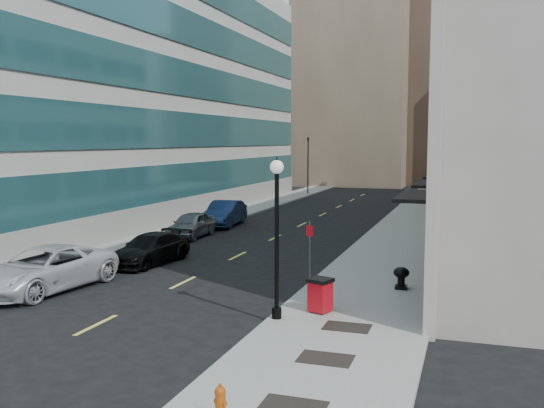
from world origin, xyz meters
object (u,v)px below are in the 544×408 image
Objects in this scene: lamppost at (277,224)px; urn_planter at (401,276)px; traffic_signal at (308,141)px; car_black_pickup at (150,249)px; trash_bin at (320,294)px; sign_post at (310,246)px; car_silver_sedan at (191,225)px; fire_hydrant at (220,403)px; car_white_van at (44,269)px; car_blue_sedan at (225,213)px.

lamppost reaches higher than urn_planter.
car_black_pickup is at bearing -86.45° from traffic_signal.
trash_bin is (9.64, -5.83, 0.06)m from car_black_pickup.
trash_bin is 3.32m from sign_post.
car_silver_sedan is at bearing 108.23° from car_black_pickup.
car_black_pickup reaches higher than trash_bin.
trash_bin is 1.35× the size of urn_planter.
car_silver_sedan reaches higher than fire_hydrant.
sign_post reaches higher than fire_hydrant.
traffic_signal is 1.16× the size of car_white_van.
traffic_signal reaches higher than lamppost.
car_black_pickup is at bearing 84.33° from car_white_van.
car_blue_sedan is (-0.32, 18.56, 0.01)m from car_white_van.
car_blue_sedan is 6.68× the size of fire_hydrant.
car_black_pickup reaches higher than urn_planter.
car_silver_sedan is at bearing 98.18° from car_white_van.
trash_bin is at bearing -74.44° from traffic_signal.
traffic_signal is 29.84m from car_silver_sedan.
trash_bin is (11.24, -18.61, -0.09)m from car_blue_sedan.
car_silver_sedan is 17.54m from trash_bin.
urn_planter is at bearing -2.26° from car_black_pickup.
urn_planter is (2.20, 12.20, 0.14)m from fire_hydrant.
car_silver_sedan is 5.14m from car_blue_sedan.
traffic_signal is at bearing 121.33° from sign_post.
urn_planter is at bearing 57.33° from lamppost.
sign_post is (10.10, -15.68, 0.96)m from car_blue_sedan.
car_white_van is 10.24m from sign_post.
lamppost is at bearing -73.80° from sign_post.
traffic_signal reaches higher than urn_planter.
trash_bin is (11.24, -13.47, -0.00)m from car_silver_sedan.
urn_planter is at bearing 34.62° from sign_post.
car_silver_sedan is (-1.60, 7.64, 0.06)m from car_black_pickup.
trash_bin is 0.22× the size of lamppost.
traffic_signal is 1.36× the size of lamppost.
lamppost reaches higher than car_silver_sedan.
trash_bin is 2.88m from lamppost.
sign_post is 3.11× the size of urn_planter.
car_white_van is 10.12m from lamppost.
car_black_pickup is at bearing -80.15° from car_silver_sedan.
lamppost reaches higher than sign_post.
car_blue_sedan is 1.97× the size of sign_post.
car_blue_sedan reaches higher than trash_bin.
car_silver_sedan is at bearing -95.58° from car_blue_sedan.
lamppost is (9.78, -1.17, 2.32)m from car_white_van.
lamppost is at bearing -57.28° from car_silver_sedan.
sign_post is at bearing -12.41° from car_black_pickup.
traffic_signal is 44.79m from trash_bin.
sign_post is at bearing -48.20° from car_silver_sedan.
traffic_signal is at bearing 98.18° from car_white_van.
traffic_signal reaches higher than trash_bin.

